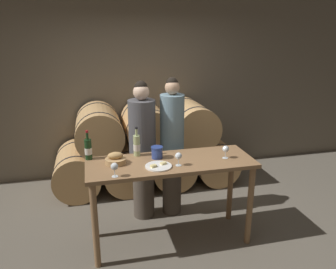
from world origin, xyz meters
TOP-DOWN VIEW (x-y plane):
  - ground_plane at (0.00, 0.00)m, footprint 10.00×10.00m
  - stone_wall_back at (0.00, 2.06)m, footprint 10.00×0.12m
  - barrel_stack at (-0.00, 1.47)m, footprint 2.68×0.94m
  - tasting_table at (0.00, 0.00)m, footprint 1.73×0.62m
  - person_left at (-0.20, 0.58)m, footprint 0.32×0.32m
  - person_right at (0.16, 0.58)m, footprint 0.29×0.29m
  - wine_bottle_red at (-0.82, 0.26)m, footprint 0.08×0.08m
  - wine_bottle_white at (-0.32, 0.24)m, footprint 0.08×0.08m
  - blue_crock at (-0.12, 0.12)m, footprint 0.13×0.13m
  - bread_basket at (-0.56, 0.07)m, footprint 0.21×0.21m
  - cheese_plate at (-0.16, -0.12)m, footprint 0.27×0.27m
  - wine_glass_far_left at (-0.59, -0.24)m, footprint 0.07×0.07m
  - wine_glass_left at (0.05, -0.13)m, footprint 0.07×0.07m
  - wine_glass_center at (0.58, -0.05)m, footprint 0.07×0.07m

SIDE VIEW (x-z plane):
  - ground_plane at x=0.00m, z-range 0.00..0.00m
  - barrel_stack at x=0.00m, z-range -0.05..1.18m
  - tasting_table at x=0.00m, z-range 0.33..1.28m
  - person_left at x=-0.20m, z-range 0.02..1.72m
  - person_right at x=0.16m, z-range 0.03..1.75m
  - cheese_plate at x=-0.16m, z-range 0.93..0.97m
  - bread_basket at x=-0.56m, z-range 0.93..1.05m
  - blue_crock at x=-0.12m, z-range 0.95..1.08m
  - wine_glass_far_left at x=-0.59m, z-range 0.97..1.11m
  - wine_glass_left at x=0.05m, z-range 0.97..1.11m
  - wine_glass_center at x=0.58m, z-range 0.97..1.11m
  - wine_bottle_red at x=-0.82m, z-range 0.90..1.21m
  - wine_bottle_white at x=-0.32m, z-range 0.90..1.22m
  - stone_wall_back at x=0.00m, z-range 0.00..3.20m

